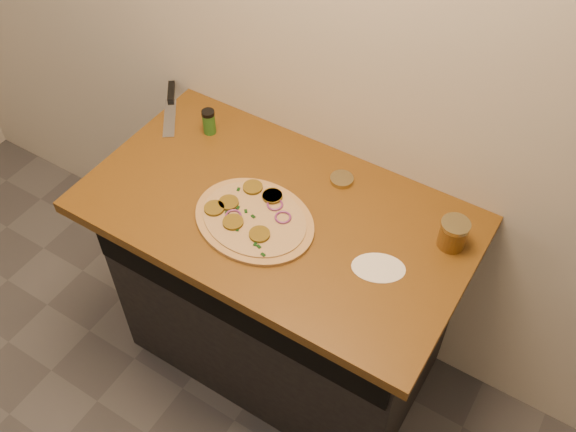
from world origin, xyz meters
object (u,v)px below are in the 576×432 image
Objects in this scene: salsa_jar at (453,234)px; spice_shaker at (209,122)px; chefs_knife at (170,104)px; pizza at (254,218)px.

salsa_jar reaches higher than spice_shaker.
salsa_jar is 0.89m from spice_shaker.
spice_shaker is at bearing -11.76° from chefs_knife.
pizza is 4.73× the size of salsa_jar.
pizza is at bearing -35.90° from spice_shaker.
pizza is 0.44m from spice_shaker.
chefs_knife is at bearing 168.24° from spice_shaker.
pizza is 0.58m from salsa_jar.
chefs_knife is (-0.56, 0.30, -0.00)m from pizza.
spice_shaker is at bearing 178.04° from salsa_jar.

